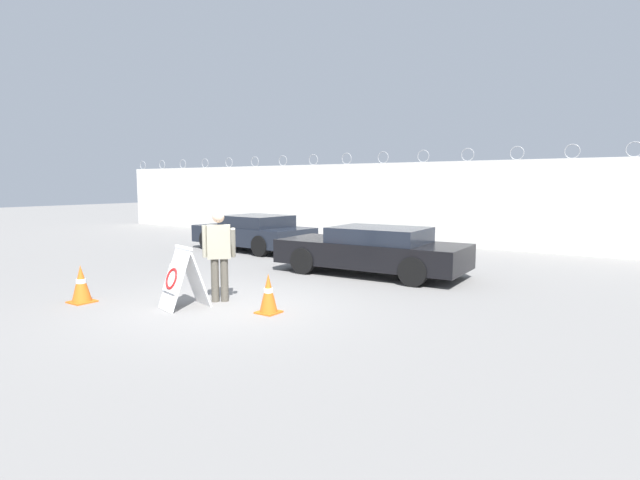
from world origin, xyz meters
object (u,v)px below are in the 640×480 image
(barricade_sign, at_px, (182,277))
(parked_car_rear_sedan, at_px, (372,250))
(traffic_cone_near, at_px, (268,294))
(traffic_cone_mid, at_px, (81,284))
(security_guard, at_px, (219,251))
(parked_car_front_coupe, at_px, (254,232))

(barricade_sign, bearing_deg, parked_car_rear_sedan, 91.75)
(barricade_sign, distance_m, traffic_cone_near, 1.69)
(barricade_sign, height_order, traffic_cone_mid, barricade_sign)
(security_guard, bearing_deg, barricade_sign, -150.20)
(traffic_cone_near, height_order, parked_car_rear_sedan, parked_car_rear_sedan)
(barricade_sign, bearing_deg, parked_car_front_coupe, 138.58)
(traffic_cone_near, distance_m, parked_car_front_coupe, 8.50)
(parked_car_rear_sedan, bearing_deg, security_guard, 73.48)
(security_guard, xyz_separation_m, parked_car_rear_sedan, (1.07, 4.24, -0.37))
(security_guard, distance_m, traffic_cone_mid, 2.74)
(security_guard, bearing_deg, traffic_cone_mid, 171.72)
(traffic_cone_near, height_order, traffic_cone_mid, traffic_cone_mid)
(security_guard, distance_m, parked_car_front_coupe, 7.52)
(security_guard, distance_m, traffic_cone_near, 1.50)
(security_guard, height_order, parked_car_front_coupe, security_guard)
(barricade_sign, bearing_deg, traffic_cone_mid, -140.93)
(parked_car_rear_sedan, bearing_deg, traffic_cone_mid, 58.60)
(barricade_sign, height_order, parked_car_rear_sedan, parked_car_rear_sedan)
(parked_car_rear_sedan, bearing_deg, traffic_cone_near, 91.30)
(security_guard, xyz_separation_m, traffic_cone_near, (1.35, -0.14, -0.64))
(security_guard, xyz_separation_m, traffic_cone_mid, (-2.15, -1.57, -0.63))
(traffic_cone_mid, bearing_deg, parked_car_rear_sedan, 60.99)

